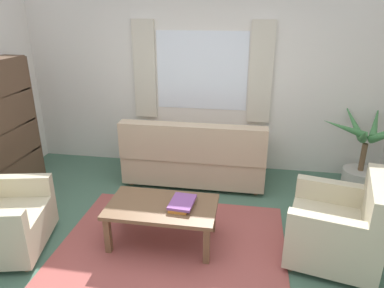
{
  "coord_description": "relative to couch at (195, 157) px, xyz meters",
  "views": [
    {
      "loc": [
        0.7,
        -2.81,
        2.3
      ],
      "look_at": [
        0.11,
        0.7,
        0.92
      ],
      "focal_mm": 32.99,
      "sensor_mm": 36.0,
      "label": 1
    }
  ],
  "objects": [
    {
      "name": "ground_plane",
      "position": [
        0.0,
        -1.59,
        -0.37
      ],
      "size": [
        6.24,
        6.24,
        0.0
      ],
      "primitive_type": "plane",
      "color": "#476B56"
    },
    {
      "name": "wall_back",
      "position": [
        0.0,
        0.67,
        0.93
      ],
      "size": [
        5.32,
        0.12,
        2.6
      ],
      "primitive_type": "cube",
      "color": "silver",
      "rests_on": "ground_plane"
    },
    {
      "name": "window_with_curtains",
      "position": [
        0.0,
        0.58,
        1.08
      ],
      "size": [
        1.98,
        0.07,
        1.4
      ],
      "color": "white"
    },
    {
      "name": "area_rug",
      "position": [
        0.0,
        -1.59,
        -0.36
      ],
      "size": [
        2.29,
        2.06,
        0.01
      ],
      "primitive_type": "cube",
      "color": "#9E4C47",
      "rests_on": "ground_plane"
    },
    {
      "name": "couch",
      "position": [
        0.0,
        0.0,
        0.0
      ],
      "size": [
        1.9,
        0.82,
        0.92
      ],
      "rotation": [
        0.0,
        0.0,
        3.14
      ],
      "color": "tan",
      "rests_on": "ground_plane"
    },
    {
      "name": "armchair_right",
      "position": [
        1.62,
        -1.38,
        -0.01
      ],
      "size": [
        0.98,
        1.0,
        0.88
      ],
      "rotation": [
        0.0,
        0.0,
        -1.79
      ],
      "color": "#BCB293",
      "rests_on": "ground_plane"
    },
    {
      "name": "coffee_table",
      "position": [
        -0.11,
        -1.41,
        0.01
      ],
      "size": [
        1.1,
        0.64,
        0.44
      ],
      "color": "brown",
      "rests_on": "ground_plane"
    },
    {
      "name": "book_stack_on_table",
      "position": [
        0.09,
        -1.4,
        0.1
      ],
      "size": [
        0.25,
        0.34,
        0.06
      ],
      "color": "orange",
      "rests_on": "coffee_table"
    },
    {
      "name": "potted_plant",
      "position": [
        2.2,
        0.14,
        0.06
      ],
      "size": [
        1.05,
        1.18,
        1.1
      ],
      "color": "#B7B2A8",
      "rests_on": "ground_plane"
    },
    {
      "name": "bookshelf",
      "position": [
        -2.35,
        -0.55,
        0.41
      ],
      "size": [
        0.3,
        0.94,
        1.72
      ],
      "rotation": [
        0.0,
        0.0,
        -1.57
      ],
      "color": "brown",
      "rests_on": "ground_plane"
    }
  ]
}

